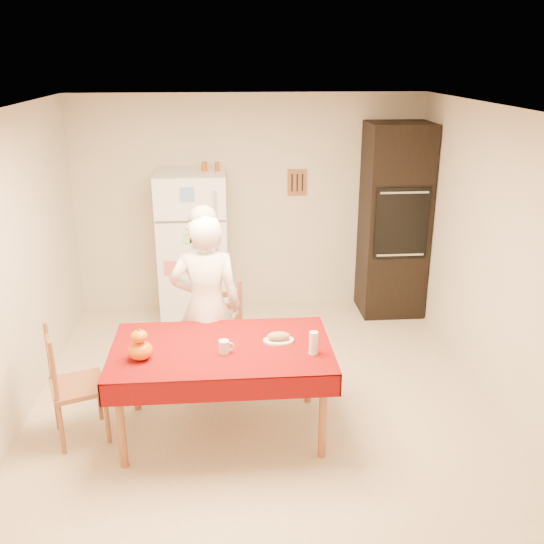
{
  "coord_description": "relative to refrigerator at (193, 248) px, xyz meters",
  "views": [
    {
      "loc": [
        -0.3,
        -4.62,
        2.89
      ],
      "look_at": [
        0.09,
        0.2,
        1.15
      ],
      "focal_mm": 40.0,
      "sensor_mm": 36.0,
      "label": 1
    }
  ],
  "objects": [
    {
      "name": "coffee_mug",
      "position": [
        0.32,
        -2.38,
        -0.04
      ],
      "size": [
        0.08,
        0.08,
        0.1
      ],
      "primitive_type": "cylinder",
      "color": "silver",
      "rests_on": "dining_table"
    },
    {
      "name": "refrigerator",
      "position": [
        0.0,
        0.0,
        0.0
      ],
      "size": [
        0.75,
        0.74,
        1.7
      ],
      "color": "white",
      "rests_on": "floor"
    },
    {
      "name": "chair_far",
      "position": [
        0.34,
        -1.5,
        -0.34
      ],
      "size": [
        0.53,
        0.52,
        0.95
      ],
      "rotation": [
        0.0,
        0.0,
        0.34
      ],
      "color": "brown",
      "rests_on": "floor"
    },
    {
      "name": "bread_plate",
      "position": [
        0.75,
        -2.23,
        -0.08
      ],
      "size": [
        0.24,
        0.24,
        0.02
      ],
      "primitive_type": "cylinder",
      "color": "white",
      "rests_on": "dining_table"
    },
    {
      "name": "spice_jar_right",
      "position": [
        0.29,
        0.05,
        0.9
      ],
      "size": [
        0.05,
        0.05,
        0.1
      ],
      "primitive_type": "cylinder",
      "color": "brown",
      "rests_on": "refrigerator"
    },
    {
      "name": "seated_woman",
      "position": [
        0.18,
        -1.68,
        -0.01
      ],
      "size": [
        0.63,
        0.43,
        1.68
      ],
      "primitive_type": "imported",
      "rotation": [
        0.0,
        0.0,
        3.09
      ],
      "color": "white",
      "rests_on": "floor"
    },
    {
      "name": "spice_jar_mid",
      "position": [
        0.16,
        0.05,
        0.9
      ],
      "size": [
        0.05,
        0.05,
        0.1
      ],
      "primitive_type": "cylinder",
      "color": "brown",
      "rests_on": "refrigerator"
    },
    {
      "name": "wine_glass",
      "position": [
        0.99,
        -2.45,
        -0.0
      ],
      "size": [
        0.07,
        0.07,
        0.18
      ],
      "primitive_type": "cylinder",
      "color": "white",
      "rests_on": "dining_table"
    },
    {
      "name": "dining_table",
      "position": [
        0.3,
        -2.28,
        -0.16
      ],
      "size": [
        1.7,
        1.0,
        0.76
      ],
      "color": "brown",
      "rests_on": "floor"
    },
    {
      "name": "chair_left",
      "position": [
        -0.88,
        -2.27,
        -0.34
      ],
      "size": [
        0.52,
        0.53,
        0.95
      ],
      "rotation": [
        0.0,
        0.0,
        1.92
      ],
      "color": "brown",
      "rests_on": "floor"
    },
    {
      "name": "floor",
      "position": [
        0.65,
        -1.88,
        -0.85
      ],
      "size": [
        4.5,
        4.5,
        0.0
      ],
      "primitive_type": "plane",
      "color": "#C3AC8C",
      "rests_on": "ground"
    },
    {
      "name": "spice_jar_left",
      "position": [
        0.15,
        0.05,
        0.9
      ],
      "size": [
        0.05,
        0.05,
        0.1
      ],
      "primitive_type": "cylinder",
      "color": "#934A1A",
      "rests_on": "refrigerator"
    },
    {
      "name": "pumpkin_lower",
      "position": [
        -0.29,
        -2.43,
        -0.02
      ],
      "size": [
        0.18,
        0.18,
        0.14
      ],
      "primitive_type": "ellipsoid",
      "color": "#E04205",
      "rests_on": "dining_table"
    },
    {
      "name": "oven_cabinet",
      "position": [
        2.28,
        0.05,
        0.25
      ],
      "size": [
        0.7,
        0.62,
        2.2
      ],
      "color": "black",
      "rests_on": "floor"
    },
    {
      "name": "bread_loaf",
      "position": [
        0.75,
        -2.23,
        -0.04
      ],
      "size": [
        0.18,
        0.1,
        0.06
      ],
      "primitive_type": "ellipsoid",
      "color": "tan",
      "rests_on": "bread_plate"
    },
    {
      "name": "room_shell",
      "position": [
        0.65,
        -1.88,
        0.77
      ],
      "size": [
        4.02,
        4.52,
        2.51
      ],
      "color": "beige",
      "rests_on": "ground"
    },
    {
      "name": "pumpkin_upper",
      "position": [
        -0.29,
        -2.43,
        0.1
      ],
      "size": [
        0.12,
        0.12,
        0.09
      ],
      "primitive_type": "ellipsoid",
      "color": "#EB4F05",
      "rests_on": "pumpkin_lower"
    }
  ]
}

